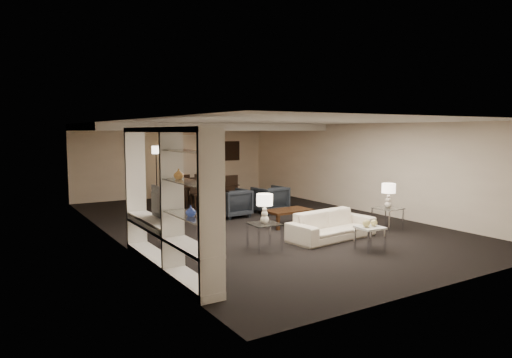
{
  "coord_description": "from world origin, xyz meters",
  "views": [
    {
      "loc": [
        -5.91,
        -9.61,
        2.29
      ],
      "look_at": [
        0.0,
        0.0,
        1.1
      ],
      "focal_mm": 32.0,
      "sensor_mm": 36.0,
      "label": 1
    }
  ],
  "objects": [
    {
      "name": "ceiling",
      "position": [
        0.0,
        0.0,
        2.5
      ],
      "size": [
        7.0,
        11.0,
        0.02
      ],
      "primitive_type": "cube",
      "color": "silver",
      "rests_on": "ground"
    },
    {
      "name": "side_table_right",
      "position": [
        2.16,
        -2.33,
        0.26
      ],
      "size": [
        0.59,
        0.59,
        0.52
      ],
      "primitive_type": null,
      "rotation": [
        0.0,
        0.0,
        0.07
      ],
      "color": "silver",
      "rests_on": "floor"
    },
    {
      "name": "armchair_right",
      "position": [
        1.06,
        0.97,
        0.37
      ],
      "size": [
        0.88,
        0.9,
        0.75
      ],
      "primitive_type": "imported",
      "rotation": [
        0.0,
        0.0,
        3.24
      ],
      "color": "black",
      "rests_on": "floor"
    },
    {
      "name": "media_unit",
      "position": [
        -3.31,
        -2.6,
        1.18
      ],
      "size": [
        0.38,
        3.4,
        2.35
      ],
      "primitive_type": null,
      "color": "white",
      "rests_on": "wall_left"
    },
    {
      "name": "sofa",
      "position": [
        0.46,
        -2.33,
        0.29
      ],
      "size": [
        2.09,
        1.01,
        0.59
      ],
      "primitive_type": "imported",
      "rotation": [
        0.0,
        0.0,
        0.11
      ],
      "color": "beige",
      "rests_on": "floor"
    },
    {
      "name": "vase_amber",
      "position": [
        -3.31,
        -3.14,
        1.64
      ],
      "size": [
        0.15,
        0.15,
        0.16
      ],
      "primitive_type": "imported",
      "color": "#BF843F",
      "rests_on": "media_unit"
    },
    {
      "name": "wall_front",
      "position": [
        0.0,
        -5.5,
        1.25
      ],
      "size": [
        7.0,
        0.02,
        2.5
      ],
      "primitive_type": "cube",
      "color": "beige",
      "rests_on": "ground"
    },
    {
      "name": "floor_speaker",
      "position": [
        -2.79,
        -1.07,
        0.5
      ],
      "size": [
        0.14,
        0.14,
        1.0
      ],
      "primitive_type": "cube",
      "rotation": [
        0.0,
        0.0,
        -0.39
      ],
      "color": "black",
      "rests_on": "floor"
    },
    {
      "name": "armchair_left",
      "position": [
        -0.14,
        0.97,
        0.37
      ],
      "size": [
        0.86,
        0.88,
        0.75
      ],
      "primitive_type": "imported",
      "rotation": [
        0.0,
        0.0,
        3.22
      ],
      "color": "black",
      "rests_on": "floor"
    },
    {
      "name": "pendant_light",
      "position": [
        0.3,
        3.5,
        1.92
      ],
      "size": [
        0.52,
        0.52,
        0.24
      ],
      "primitive_type": "cylinder",
      "color": "#D8591E",
      "rests_on": "ceiling_soffit"
    },
    {
      "name": "television",
      "position": [
        -3.28,
        -2.03,
        1.03
      ],
      "size": [
        0.97,
        0.13,
        0.56
      ],
      "primitive_type": "imported",
      "rotation": [
        0.0,
        0.0,
        1.57
      ],
      "color": "black",
      "rests_on": "media_unit"
    },
    {
      "name": "table_lamp_left",
      "position": [
        -1.24,
        -2.33,
        0.8
      ],
      "size": [
        0.33,
        0.33,
        0.57
      ],
      "primitive_type": null,
      "rotation": [
        0.0,
        0.0,
        -0.06
      ],
      "color": "white",
      "rests_on": "side_table_left"
    },
    {
      "name": "wall_back",
      "position": [
        0.0,
        5.5,
        1.25
      ],
      "size": [
        7.0,
        0.02,
        2.5
      ],
      "primitive_type": "cube",
      "color": "beige",
      "rests_on": "ground"
    },
    {
      "name": "door",
      "position": [
        0.7,
        5.47,
        1.05
      ],
      "size": [
        0.9,
        0.05,
        2.1
      ],
      "primitive_type": "cube",
      "color": "silver",
      "rests_on": "wall_back"
    },
    {
      "name": "coffee_table",
      "position": [
        0.46,
        -0.73,
        0.2
      ],
      "size": [
        1.13,
        0.69,
        0.4
      ],
      "primitive_type": null,
      "rotation": [
        0.0,
        0.0,
        0.04
      ],
      "color": "black",
      "rests_on": "floor"
    },
    {
      "name": "chair_nm",
      "position": [
        0.19,
        2.53,
        0.47
      ],
      "size": [
        0.46,
        0.46,
        0.93
      ],
      "primitive_type": null,
      "rotation": [
        0.0,
        0.0,
        0.08
      ],
      "color": "black",
      "rests_on": "floor"
    },
    {
      "name": "floor",
      "position": [
        0.0,
        0.0,
        0.0
      ],
      "size": [
        11.0,
        11.0,
        0.0
      ],
      "primitive_type": "plane",
      "color": "black",
      "rests_on": "ground"
    },
    {
      "name": "gold_gourd_a",
      "position": [
        0.36,
        -3.43,
        0.53
      ],
      "size": [
        0.15,
        0.15,
        0.15
      ],
      "primitive_type": "sphere",
      "color": "#D1BF6E",
      "rests_on": "marble_table"
    },
    {
      "name": "gold_gourd_b",
      "position": [
        0.56,
        -3.43,
        0.53
      ],
      "size": [
        0.13,
        0.13,
        0.13
      ],
      "primitive_type": "sphere",
      "color": "#E5D179",
      "rests_on": "marble_table"
    },
    {
      "name": "floor_lamp",
      "position": [
        -1.15,
        4.03,
        0.92
      ],
      "size": [
        0.33,
        0.33,
        1.83
      ],
      "primitive_type": null,
      "rotation": [
        0.0,
        0.0,
        0.29
      ],
      "color": "black",
      "rests_on": "floor"
    },
    {
      "name": "painting",
      "position": [
        2.1,
        5.46,
        1.55
      ],
      "size": [
        0.95,
        0.04,
        0.65
      ],
      "primitive_type": "cube",
      "color": "#142D38",
      "rests_on": "wall_back"
    },
    {
      "name": "chair_nl",
      "position": [
        -0.41,
        2.53,
        0.47
      ],
      "size": [
        0.48,
        0.48,
        0.93
      ],
      "primitive_type": null,
      "rotation": [
        0.0,
        0.0,
        -0.11
      ],
      "color": "black",
      "rests_on": "floor"
    },
    {
      "name": "chair_fm",
      "position": [
        0.19,
        3.83,
        0.47
      ],
      "size": [
        0.48,
        0.48,
        0.93
      ],
      "primitive_type": null,
      "rotation": [
        0.0,
        0.0,
        3.03
      ],
      "color": "black",
      "rests_on": "floor"
    },
    {
      "name": "marble_table",
      "position": [
        0.46,
        -3.43,
        0.23
      ],
      "size": [
        0.5,
        0.5,
        0.46
      ],
      "primitive_type": null,
      "rotation": [
        0.0,
        0.0,
        -0.09
      ],
      "color": "white",
      "rests_on": "floor"
    },
    {
      "name": "wall_left",
      "position": [
        -3.5,
        0.0,
        1.25
      ],
      "size": [
        0.02,
        11.0,
        2.5
      ],
      "primitive_type": "cube",
      "color": "beige",
      "rests_on": "ground"
    },
    {
      "name": "chair_fr",
      "position": [
        0.79,
        3.83,
        0.47
      ],
      "size": [
        0.49,
        0.49,
        0.93
      ],
      "primitive_type": null,
      "rotation": [
        0.0,
        0.0,
        3.0
      ],
      "color": "black",
      "rests_on": "floor"
    },
    {
      "name": "curtains",
      "position": [
        -0.9,
        5.42,
        1.2
      ],
      "size": [
        1.5,
        0.12,
        2.4
      ],
      "primitive_type": "cube",
      "color": "beige",
      "rests_on": "wall_back"
    },
    {
      "name": "chair_fl",
      "position": [
        -0.41,
        3.83,
        0.47
      ],
      "size": [
        0.45,
        0.45,
        0.93
      ],
      "primitive_type": null,
      "rotation": [
        0.0,
        0.0,
        3.09
      ],
      "color": "black",
      "rests_on": "floor"
    },
    {
      "name": "vase_blue",
      "position": [
        -3.31,
        -3.58,
        1.14
      ],
      "size": [
        0.15,
        0.15,
        0.16
      ],
      "primitive_type": "imported",
      "color": "#2840AD",
      "rests_on": "media_unit"
    },
    {
      "name": "chair_nr",
      "position": [
        0.79,
        2.53,
        0.47
      ],
      "size": [
        0.43,
        0.43,
        0.93
      ],
      "primitive_type": null,
      "rotation": [
        0.0,
        0.0,
        -0.0
      ],
      "color": "black",
      "rests_on": "floor"
    },
    {
      "name": "ceiling_soffit",
      "position": [
        0.0,
        3.5,
        2.4
      ],
      "size": [
        7.0,
        4.0,
        0.2
      ],
      "primitive_type": "cube",
      "color": "silver",
      "rests_on": "ceiling"
    },
    {
      "name": "wall_right",
      "position": [
        3.5,
        0.0,
        1.25
      ],
      "size": [
        0.02,
        11.0,
        2.5
      ],
      "primitive_type": "cube",
      "color": "beige",
      "rests_on": "ground"
    },
    {
      "name": "side_table_left",
      "position": [
        -1.24,
        -2.33,
        0.26
      ],
      "size": [
        0.6,
        0.6,
        0.52
      ],
      "primitive_type": null,
      "rotation": [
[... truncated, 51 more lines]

